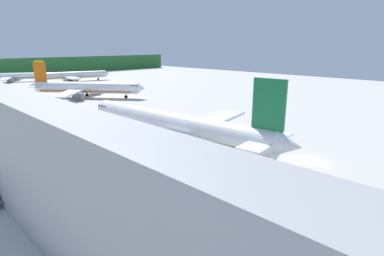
{
  "coord_description": "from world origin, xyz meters",
  "views": [
    {
      "loc": [
        -40.64,
        -16.2,
        15.81
      ],
      "look_at": [
        -8.11,
        15.64,
        3.42
      ],
      "focal_mm": 28.43,
      "sensor_mm": 36.0,
      "label": 1
    }
  ],
  "objects_px": {
    "cargo_container_near": "(78,144)",
    "service_truck_baggage": "(157,196)",
    "airliner_far_taxiway": "(72,75)",
    "crew_loader_right": "(119,149)",
    "airliner_mid_apron": "(85,88)",
    "airliner_distant": "(12,76)",
    "crew_marshaller": "(154,174)",
    "crew_loader_left": "(149,159)",
    "airliner_foreground": "(175,125)"
  },
  "relations": [
    {
      "from": "airliner_distant",
      "to": "crew_loader_right",
      "type": "bearing_deg",
      "value": -99.28
    },
    {
      "from": "crew_marshaller",
      "to": "airliner_far_taxiway",
      "type": "bearing_deg",
      "value": 69.64
    },
    {
      "from": "airliner_foreground",
      "to": "airliner_far_taxiway",
      "type": "relative_size",
      "value": 1.26
    },
    {
      "from": "crew_loader_left",
      "to": "crew_loader_right",
      "type": "height_order",
      "value": "crew_loader_right"
    },
    {
      "from": "airliner_mid_apron",
      "to": "airliner_distant",
      "type": "distance_m",
      "value": 63.94
    },
    {
      "from": "cargo_container_near",
      "to": "service_truck_baggage",
      "type": "bearing_deg",
      "value": -97.03
    },
    {
      "from": "airliner_mid_apron",
      "to": "service_truck_baggage",
      "type": "height_order",
      "value": "airliner_mid_apron"
    },
    {
      "from": "airliner_mid_apron",
      "to": "crew_loader_left",
      "type": "distance_m",
      "value": 62.42
    },
    {
      "from": "airliner_far_taxiway",
      "to": "crew_loader_right",
      "type": "xyz_separation_m",
      "value": [
        -38.6,
        -99.09,
        -1.7
      ]
    },
    {
      "from": "airliner_distant",
      "to": "crew_marshaller",
      "type": "relative_size",
      "value": 15.75
    },
    {
      "from": "airliner_far_taxiway",
      "to": "crew_loader_left",
      "type": "height_order",
      "value": "airliner_far_taxiway"
    },
    {
      "from": "cargo_container_near",
      "to": "airliner_far_taxiway",
      "type": "bearing_deg",
      "value": 65.69
    },
    {
      "from": "airliner_far_taxiway",
      "to": "cargo_container_near",
      "type": "bearing_deg",
      "value": -114.31
    },
    {
      "from": "crew_marshaller",
      "to": "crew_loader_left",
      "type": "bearing_deg",
      "value": 57.3
    },
    {
      "from": "airliner_foreground",
      "to": "airliner_distant",
      "type": "bearing_deg",
      "value": 85.32
    },
    {
      "from": "cargo_container_near",
      "to": "crew_loader_right",
      "type": "xyz_separation_m",
      "value": [
        3.01,
        -6.98,
        0.07
      ]
    },
    {
      "from": "airliner_foreground",
      "to": "airliner_distant",
      "type": "relative_size",
      "value": 1.54
    },
    {
      "from": "crew_loader_right",
      "to": "airliner_foreground",
      "type": "bearing_deg",
      "value": -12.52
    },
    {
      "from": "airliner_mid_apron",
      "to": "crew_loader_right",
      "type": "height_order",
      "value": "airliner_mid_apron"
    },
    {
      "from": "airliner_mid_apron",
      "to": "airliner_far_taxiway",
      "type": "height_order",
      "value": "airliner_mid_apron"
    },
    {
      "from": "airliner_far_taxiway",
      "to": "crew_loader_right",
      "type": "height_order",
      "value": "airliner_far_taxiway"
    },
    {
      "from": "airliner_far_taxiway",
      "to": "cargo_container_near",
      "type": "distance_m",
      "value": 101.09
    },
    {
      "from": "airliner_mid_apron",
      "to": "crew_marshaller",
      "type": "bearing_deg",
      "value": -110.51
    },
    {
      "from": "airliner_far_taxiway",
      "to": "crew_loader_right",
      "type": "bearing_deg",
      "value": -111.29
    },
    {
      "from": "airliner_mid_apron",
      "to": "crew_marshaller",
      "type": "relative_size",
      "value": 18.39
    },
    {
      "from": "airliner_far_taxiway",
      "to": "crew_marshaller",
      "type": "distance_m",
      "value": 117.14
    },
    {
      "from": "crew_loader_left",
      "to": "airliner_distant",
      "type": "bearing_deg",
      "value": 81.53
    },
    {
      "from": "crew_marshaller",
      "to": "crew_loader_right",
      "type": "distance_m",
      "value": 10.93
    },
    {
      "from": "airliner_mid_apron",
      "to": "airliner_far_taxiway",
      "type": "relative_size",
      "value": 0.96
    },
    {
      "from": "crew_marshaller",
      "to": "cargo_container_near",
      "type": "bearing_deg",
      "value": 92.77
    },
    {
      "from": "airliner_far_taxiway",
      "to": "crew_loader_left",
      "type": "xyz_separation_m",
      "value": [
        -37.84,
        -105.26,
        -1.72
      ]
    },
    {
      "from": "airliner_foreground",
      "to": "service_truck_baggage",
      "type": "height_order",
      "value": "airliner_foreground"
    },
    {
      "from": "service_truck_baggage",
      "to": "crew_loader_left",
      "type": "bearing_deg",
      "value": 55.6
    },
    {
      "from": "service_truck_baggage",
      "to": "airliner_far_taxiway",
      "type": "bearing_deg",
      "value": 68.86
    },
    {
      "from": "airliner_mid_apron",
      "to": "crew_loader_left",
      "type": "xyz_separation_m",
      "value": [
        -20.78,
        -58.83,
        -2.06
      ]
    },
    {
      "from": "airliner_distant",
      "to": "service_truck_baggage",
      "type": "bearing_deg",
      "value": -100.64
    },
    {
      "from": "airliner_foreground",
      "to": "crew_loader_right",
      "type": "bearing_deg",
      "value": 167.48
    },
    {
      "from": "crew_marshaller",
      "to": "airliner_mid_apron",
      "type": "bearing_deg",
      "value": 69.49
    },
    {
      "from": "cargo_container_near",
      "to": "crew_loader_left",
      "type": "bearing_deg",
      "value": -74.0
    },
    {
      "from": "airliner_distant",
      "to": "cargo_container_near",
      "type": "xyz_separation_m",
      "value": [
        -22.05,
        -109.56,
        -1.5
      ]
    },
    {
      "from": "cargo_container_near",
      "to": "crew_loader_right",
      "type": "height_order",
      "value": "cargo_container_near"
    },
    {
      "from": "crew_loader_left",
      "to": "airliner_foreground",
      "type": "bearing_deg",
      "value": 25.56
    },
    {
      "from": "crew_loader_left",
      "to": "cargo_container_near",
      "type": "bearing_deg",
      "value": 106.0
    },
    {
      "from": "service_truck_baggage",
      "to": "crew_loader_left",
      "type": "relative_size",
      "value": 3.8
    },
    {
      "from": "airliner_mid_apron",
      "to": "service_truck_baggage",
      "type": "relative_size",
      "value": 4.83
    },
    {
      "from": "airliner_foreground",
      "to": "crew_loader_right",
      "type": "distance_m",
      "value": 9.85
    },
    {
      "from": "airliner_foreground",
      "to": "cargo_container_near",
      "type": "xyz_separation_m",
      "value": [
        -12.34,
        9.05,
        -2.42
      ]
    },
    {
      "from": "airliner_far_taxiway",
      "to": "airliner_distant",
      "type": "distance_m",
      "value": 26.21
    },
    {
      "from": "airliner_distant",
      "to": "airliner_foreground",
      "type": "bearing_deg",
      "value": -94.68
    },
    {
      "from": "service_truck_baggage",
      "to": "crew_loader_right",
      "type": "height_order",
      "value": "service_truck_baggage"
    }
  ]
}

